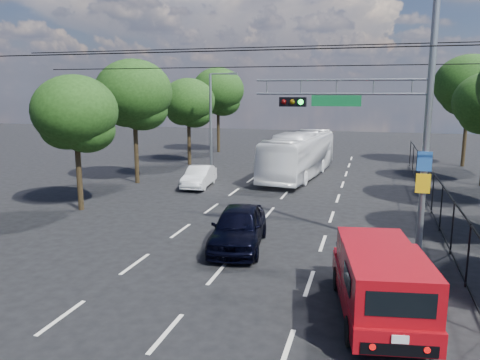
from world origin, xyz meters
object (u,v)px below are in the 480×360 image
(white_van, at_px, (199,177))
(navy_hatchback, at_px, (239,227))
(signal_mast, at_px, (392,108))
(red_pickup, at_px, (379,280))
(white_bus, at_px, (299,155))

(white_van, bearing_deg, navy_hatchback, -67.25)
(signal_mast, xyz_separation_m, white_van, (-10.78, 8.90, -4.61))
(signal_mast, height_order, red_pickup, signal_mast)
(red_pickup, height_order, white_bus, white_bus)
(white_bus, relative_size, white_van, 2.83)
(signal_mast, height_order, white_van, signal_mast)
(signal_mast, relative_size, red_pickup, 1.72)
(white_bus, bearing_deg, signal_mast, -62.61)
(red_pickup, relative_size, white_bus, 0.50)
(red_pickup, xyz_separation_m, white_van, (-10.51, 14.62, -0.41))
(red_pickup, distance_m, white_van, 18.02)
(white_bus, bearing_deg, red_pickup, -69.12)
(signal_mast, relative_size, white_bus, 0.87)
(signal_mast, bearing_deg, red_pickup, -92.70)
(signal_mast, xyz_separation_m, navy_hatchback, (-5.34, -1.31, -4.45))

